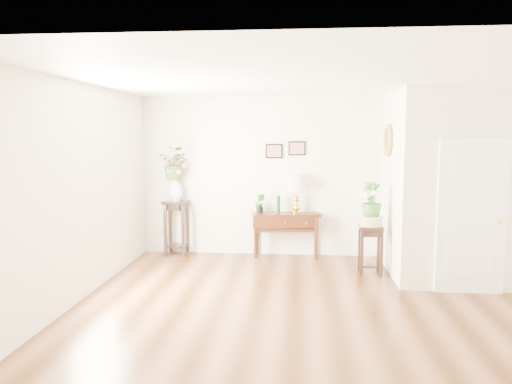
# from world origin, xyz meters

# --- Properties ---
(floor) EXTENTS (6.00, 5.50, 0.02)m
(floor) POSITION_xyz_m (0.00, 0.00, 0.00)
(floor) COLOR brown
(floor) RESTS_ON ground
(ceiling) EXTENTS (6.00, 5.50, 0.02)m
(ceiling) POSITION_xyz_m (0.00, 0.00, 2.80)
(ceiling) COLOR white
(ceiling) RESTS_ON ground
(wall_back) EXTENTS (6.00, 0.02, 2.80)m
(wall_back) POSITION_xyz_m (0.00, 2.75, 1.40)
(wall_back) COLOR white
(wall_back) RESTS_ON ground
(wall_front) EXTENTS (6.00, 0.02, 2.80)m
(wall_front) POSITION_xyz_m (0.00, -2.75, 1.40)
(wall_front) COLOR white
(wall_front) RESTS_ON ground
(wall_left) EXTENTS (0.02, 5.50, 2.80)m
(wall_left) POSITION_xyz_m (-3.00, 0.00, 1.40)
(wall_left) COLOR white
(wall_left) RESTS_ON ground
(partition) EXTENTS (1.80, 1.95, 2.80)m
(partition) POSITION_xyz_m (2.10, 1.77, 1.40)
(partition) COLOR white
(partition) RESTS_ON floor
(door) EXTENTS (0.90, 0.05, 2.10)m
(door) POSITION_xyz_m (2.10, 0.78, 1.05)
(door) COLOR white
(door) RESTS_ON floor
(art_print_left) EXTENTS (0.30, 0.02, 0.25)m
(art_print_left) POSITION_xyz_m (-0.65, 2.73, 1.85)
(art_print_left) COLOR black
(art_print_left) RESTS_ON wall_back
(art_print_right) EXTENTS (0.30, 0.02, 0.25)m
(art_print_right) POSITION_xyz_m (-0.25, 2.73, 1.90)
(art_print_right) COLOR black
(art_print_right) RESTS_ON wall_back
(wall_ornament) EXTENTS (0.07, 0.51, 0.51)m
(wall_ornament) POSITION_xyz_m (1.16, 1.90, 2.05)
(wall_ornament) COLOR #B99246
(wall_ornament) RESTS_ON partition
(console_table) EXTENTS (1.22, 0.58, 0.78)m
(console_table) POSITION_xyz_m (-0.43, 2.57, 0.39)
(console_table) COLOR #411E10
(console_table) RESTS_ON floor
(table_lamp) EXTENTS (0.51, 0.51, 0.68)m
(table_lamp) POSITION_xyz_m (-0.25, 2.57, 1.13)
(table_lamp) COLOR gold
(table_lamp) RESTS_ON console_table
(green_vase) EXTENTS (0.08, 0.08, 0.30)m
(green_vase) POSITION_xyz_m (-0.56, 2.57, 0.95)
(green_vase) COLOR #0A3D1A
(green_vase) RESTS_ON console_table
(potted_plant) EXTENTS (0.19, 0.16, 0.32)m
(potted_plant) POSITION_xyz_m (-0.89, 2.57, 0.94)
(potted_plant) COLOR #356F24
(potted_plant) RESTS_ON console_table
(plant_stand_a) EXTENTS (0.47, 0.47, 0.97)m
(plant_stand_a) POSITION_xyz_m (-2.38, 2.57, 0.48)
(plant_stand_a) COLOR black
(plant_stand_a) RESTS_ON floor
(porcelain_vase) EXTENTS (0.25, 0.25, 0.43)m
(porcelain_vase) POSITION_xyz_m (-2.38, 2.57, 1.19)
(porcelain_vase) COLOR white
(porcelain_vase) RESTS_ON plant_stand_a
(lily_arrangement) EXTENTS (0.63, 0.58, 0.59)m
(lily_arrangement) POSITION_xyz_m (-2.38, 2.57, 1.66)
(lily_arrangement) COLOR #356F24
(lily_arrangement) RESTS_ON porcelain_vase
(plant_stand_b) EXTENTS (0.36, 0.36, 0.75)m
(plant_stand_b) POSITION_xyz_m (0.90, 1.62, 0.37)
(plant_stand_b) COLOR black
(plant_stand_b) RESTS_ON floor
(ceramic_bowl) EXTENTS (0.43, 0.43, 0.15)m
(ceramic_bowl) POSITION_xyz_m (0.90, 1.62, 0.83)
(ceramic_bowl) COLOR beige
(ceramic_bowl) RESTS_ON plant_stand_b
(narcissus) EXTENTS (0.34, 0.34, 0.55)m
(narcissus) POSITION_xyz_m (0.90, 1.62, 1.15)
(narcissus) COLOR #356F24
(narcissus) RESTS_ON ceramic_bowl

